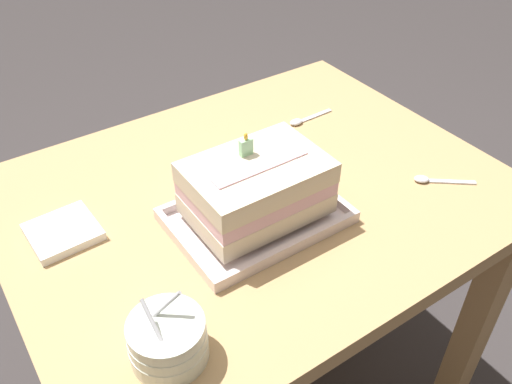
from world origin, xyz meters
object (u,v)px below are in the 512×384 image
bowl_stack (168,340)px  birthday_cake (256,188)px  serving_spoon_by_bowls (430,180)px  napkin_pile (63,232)px  serving_spoon_near_tray (301,120)px  foil_tray (256,217)px

bowl_stack → birthday_cake: bearing=32.7°
serving_spoon_by_bowls → napkin_pile: 0.70m
bowl_stack → napkin_pile: 0.33m
birthday_cake → serving_spoon_near_tray: bearing=38.8°
birthday_cake → napkin_pile: (-0.30, 0.16, -0.07)m
bowl_stack → serving_spoon_near_tray: 0.66m
bowl_stack → serving_spoon_near_tray: (0.54, 0.39, -0.03)m
birthday_cake → bowl_stack: bearing=-147.3°
bowl_stack → napkin_pile: size_ratio=0.95×
foil_tray → bowl_stack: bearing=-147.3°
foil_tray → serving_spoon_near_tray: size_ratio=2.52×
birthday_cake → serving_spoon_near_tray: birthday_cake is taller
foil_tray → bowl_stack: size_ratio=2.71×
foil_tray → serving_spoon_near_tray: bearing=38.8°
serving_spoon_by_bowls → serving_spoon_near_tray: bearing=102.9°
foil_tray → napkin_pile: 0.34m
serving_spoon_by_bowls → birthday_cake: bearing=164.4°
bowl_stack → serving_spoon_near_tray: bowl_stack is taller
foil_tray → napkin_pile: bearing=152.5°
bowl_stack → serving_spoon_by_bowls: bearing=6.4°
napkin_pile → serving_spoon_by_bowls: bearing=-21.4°
serving_spoon_near_tray → napkin_pile: napkin_pile is taller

